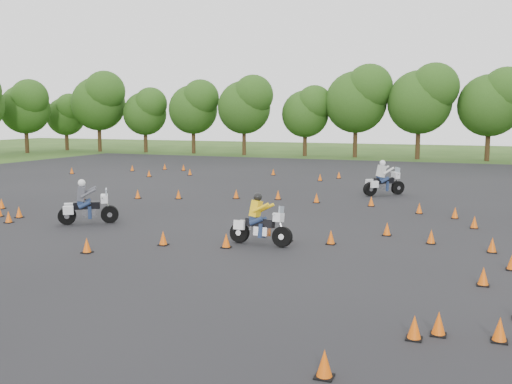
{
  "coord_description": "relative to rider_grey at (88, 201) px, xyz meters",
  "views": [
    {
      "loc": [
        8.14,
        -16.96,
        4.22
      ],
      "look_at": [
        0.0,
        4.0,
        1.2
      ],
      "focal_mm": 40.0,
      "sensor_mm": 36.0,
      "label": 1
    }
  ],
  "objects": [
    {
      "name": "ground",
      "position": [
        5.97,
        -1.2,
        -0.89
      ],
      "size": [
        140.0,
        140.0,
        0.0
      ],
      "primitive_type": "plane",
      "color": "#2D5119",
      "rests_on": "ground"
    },
    {
      "name": "asphalt_pad",
      "position": [
        5.97,
        4.8,
        -0.89
      ],
      "size": [
        62.0,
        62.0,
        0.0
      ],
      "primitive_type": "plane",
      "color": "black",
      "rests_on": "ground"
    },
    {
      "name": "treeline",
      "position": [
        10.05,
        33.74,
        3.74
      ],
      "size": [
        87.17,
        32.23,
        10.74
      ],
      "color": "#244714",
      "rests_on": "ground"
    },
    {
      "name": "traffic_cones",
      "position": [
        5.63,
        4.68,
        -0.66
      ],
      "size": [
        36.72,
        32.46,
        0.45
      ],
      "color": "#E75809",
      "rests_on": "asphalt_pad"
    },
    {
      "name": "rider_grey",
      "position": [
        0.0,
        0.0,
        0.0
      ],
      "size": [
        2.3,
        1.87,
        1.77
      ],
      "primitive_type": null,
      "rotation": [
        0.0,
        0.0,
        0.59
      ],
      "color": "#47484F",
      "rests_on": "ground"
    },
    {
      "name": "rider_yellow",
      "position": [
        7.6,
        -1.07,
        -0.04
      ],
      "size": [
        2.23,
        0.82,
        1.69
      ],
      "primitive_type": null,
      "rotation": [
        0.0,
        0.0,
        -0.07
      ],
      "color": "yellow",
      "rests_on": "ground"
    },
    {
      "name": "rider_white",
      "position": [
        9.56,
        12.38,
        0.06
      ],
      "size": [
        2.32,
        2.19,
        1.89
      ],
      "primitive_type": null,
      "rotation": [
        0.0,
        0.0,
        0.73
      ],
      "color": "beige",
      "rests_on": "ground"
    }
  ]
}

